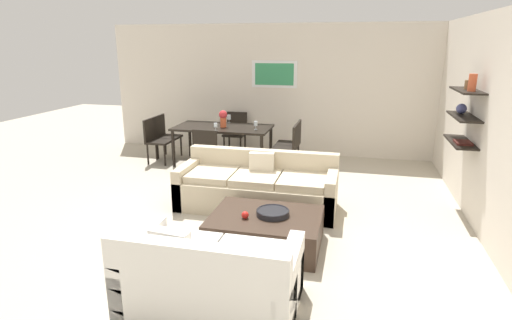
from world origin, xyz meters
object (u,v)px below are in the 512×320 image
Objects in this scene: dining_chair_left_near at (155,138)px; dining_chair_left_far at (165,133)px; decorative_bowl at (273,212)px; dining_table at (223,130)px; dining_chair_right_far at (292,140)px; sofa_beige at (258,188)px; loveseat_white at (210,277)px; dining_chair_right_near at (289,145)px; dining_chair_foot at (207,150)px; centerpiece_vase at (223,118)px; coffee_table at (266,230)px; dining_chair_head at (236,130)px; apple_on_coffee_table at (245,215)px; wine_glass_head at (229,117)px; wine_glass_foot at (216,125)px; wine_glass_right_near at (256,124)px.

dining_chair_left_near and dining_chair_left_far have the same top height.
dining_table is (-1.63, 3.13, 0.26)m from decorative_bowl.
dining_chair_right_far is 2.67m from dining_chair_left_far.
decorative_bowl is 0.21× the size of dining_table.
dining_chair_left_near is at bearing 144.28° from sofa_beige.
dining_chair_right_near is at bearing 89.74° from loveseat_white.
dining_chair_right_far and dining_chair_right_near have the same top height.
dining_chair_right_far is 1.00× the size of dining_chair_foot.
dining_chair_left_near is at bearing -172.64° from centerpiece_vase.
coffee_table is at bearing -85.81° from dining_chair_right_near.
dining_chair_head is (-1.33, 0.67, 0.00)m from dining_chair_right_far.
sofa_beige is 1.29m from apple_on_coffee_table.
dining_chair_right_near is at bearing 0.00° from dining_chair_left_near.
dining_table reaches higher than coffee_table.
wine_glass_head is 0.45m from centerpiece_vase.
decorative_bowl is at bearing 76.24° from loveseat_white.
dining_chair_right_near is (2.67, 0.00, 0.00)m from dining_chair_left_near.
sofa_beige is at bearing -64.09° from wine_glass_head.
centerpiece_vase reaches higher than apple_on_coffee_table.
wine_glass_foot is (-1.55, 2.74, 0.66)m from coffee_table.
loveseat_white is 5.03m from wine_glass_head.
dining_chair_left_near is at bearing 135.43° from decorative_bowl.
sofa_beige reaches higher than decorative_bowl.
wine_glass_foot is at bearing -90.00° from dining_chair_head.
apple_on_coffee_table is 0.59× the size of wine_glass_foot.
wine_glass_foot reaches higher than loveseat_white.
sofa_beige is 2.37m from dining_table.
loveseat_white is at bearing -103.76° from decorative_bowl.
centerpiece_vase reaches higher than sofa_beige.
centerpiece_vase is at bearing 106.44° from loveseat_white.
dining_chair_left_near is at bearing 153.48° from dining_chair_foot.
dining_chair_head is at bearing 153.48° from dining_chair_right_far.
dining_chair_head is at bearing 112.17° from sofa_beige.
dining_chair_right_near is (-0.01, 3.08, 0.08)m from apple_on_coffee_table.
dining_chair_right_far is (-0.29, 3.34, 0.09)m from decorative_bowl.
coffee_table is 7.75× the size of wine_glass_head.
decorative_bowl is 3.92m from wine_glass_head.
dining_table is at bearing 90.00° from wine_glass_foot.
dining_chair_foot is 5.66× the size of wine_glass_right_near.
wine_glass_right_near is at bearing 105.86° from coffee_table.
dining_chair_right_far is at bearing 26.86° from wine_glass_right_near.
wine_glass_head is (1.33, 0.20, 0.36)m from dining_chair_left_far.
decorative_bowl is 0.44× the size of dining_chair_right_far.
loveseat_white is 1.77× the size of dining_chair_left_far.
dining_chair_left_near is 1.00× the size of dining_chair_foot.
wine_glass_right_near is (2.02, 0.10, 0.35)m from dining_chair_left_near.
dining_chair_foot is (-1.33, -1.09, 0.00)m from dining_chair_right_far.
sofa_beige is 15.47× the size of wine_glass_foot.
wine_glass_right_near is at bearing -37.53° from wine_glass_head.
apple_on_coffee_table is at bearing -49.06° from dining_chair_left_near.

